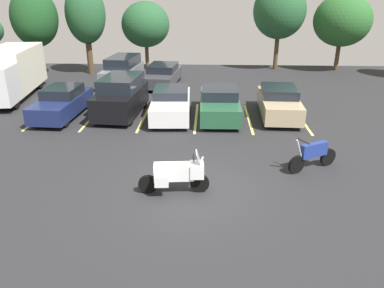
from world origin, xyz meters
The scene contains 17 objects.
ground centered at (0.00, 0.00, -0.05)m, with size 44.00×44.00×0.10m, color #262628.
motorcycle_touring centered at (-0.41, -0.08, 0.68)m, with size 2.31×1.00×1.43m.
motorcycle_second centered at (4.41, 1.83, 0.58)m, with size 1.96×1.13×1.32m.
parking_stripes centered at (-1.38, 7.61, 0.00)m, with size 13.55×4.74×0.01m.
car_navy centered at (-6.93, 7.54, 0.73)m, with size 1.99×4.60×1.52m.
car_black centered at (-3.95, 7.93, 1.00)m, with size 2.25×4.47×2.01m.
car_white centered at (-1.32, 7.69, 0.71)m, with size 2.07×4.63×1.44m.
car_green centered at (1.14, 7.74, 0.72)m, with size 1.97×4.68×1.52m.
car_tan centered at (4.20, 7.98, 0.75)m, with size 1.99×4.57×1.52m.
car_far_grey centered at (-5.22, 14.31, 0.97)m, with size 2.25×4.66×1.94m.
car_far_charcoal centered at (-2.54, 14.50, 0.70)m, with size 2.34×4.89×1.41m.
box_truck centered at (-11.35, 11.12, 1.51)m, with size 3.20×7.29×2.83m.
tree_left centered at (-4.42, 19.88, 3.50)m, with size 3.75×3.75×5.26m.
tree_center_left centered at (10.82, 20.04, 3.85)m, with size 4.37×4.37×5.83m.
tree_far_left centered at (-11.88, 16.87, 4.21)m, with size 3.26×3.26×6.28m.
tree_right centered at (-8.53, 18.03, 4.39)m, with size 2.91×2.91×6.60m.
tree_far_right centered at (6.02, 20.41, 4.51)m, with size 4.07×4.07×6.66m.
Camera 1 is at (0.53, -10.90, 6.22)m, focal length 35.36 mm.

